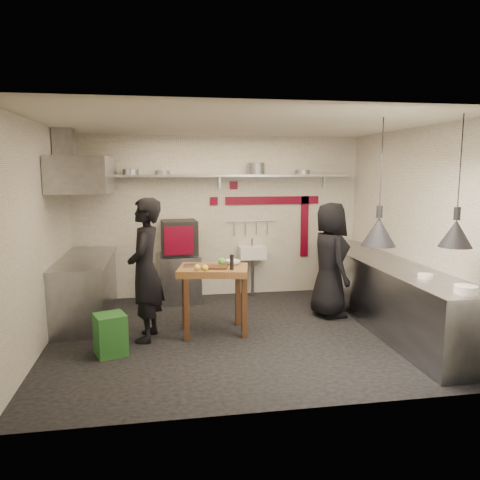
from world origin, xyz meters
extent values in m
plane|color=black|center=(0.00, 0.00, 0.00)|extent=(5.00, 5.00, 0.00)
plane|color=beige|center=(0.00, 0.00, 2.80)|extent=(5.00, 5.00, 0.00)
cube|color=silver|center=(0.00, 2.10, 1.40)|extent=(5.00, 0.04, 2.80)
cube|color=silver|center=(0.00, -2.10, 1.40)|extent=(5.00, 0.04, 2.80)
cube|color=silver|center=(-2.50, 0.00, 1.40)|extent=(0.04, 4.20, 2.80)
cube|color=silver|center=(2.50, 0.00, 1.40)|extent=(0.04, 4.20, 2.80)
cube|color=#5F0419|center=(0.95, 2.08, 1.68)|extent=(1.70, 0.02, 0.14)
cube|color=#5F0419|center=(1.55, 2.08, 1.20)|extent=(0.14, 0.02, 1.10)
cube|color=#5F0419|center=(0.25, 2.08, 1.95)|extent=(0.14, 0.02, 0.14)
cube|color=#5F0419|center=(-0.10, 2.08, 1.68)|extent=(0.14, 0.02, 0.14)
cube|color=gray|center=(0.00, 1.92, 2.12)|extent=(4.60, 0.34, 0.04)
cube|color=gray|center=(-1.90, 2.07, 2.02)|extent=(0.04, 0.06, 0.24)
cube|color=gray|center=(0.00, 2.07, 2.02)|extent=(0.04, 0.06, 0.24)
cube|color=gray|center=(1.90, 2.07, 2.02)|extent=(0.04, 0.06, 0.24)
cylinder|color=gray|center=(-1.49, 1.92, 2.19)|extent=(0.34, 0.34, 0.09)
cylinder|color=gray|center=(-0.98, 1.92, 2.18)|extent=(0.30, 0.30, 0.07)
cylinder|color=gray|center=(0.62, 1.92, 2.24)|extent=(0.35, 0.35, 0.20)
cylinder|color=gray|center=(1.44, 1.92, 2.18)|extent=(0.27, 0.27, 0.08)
cube|color=gray|center=(-0.74, 1.75, 0.40)|extent=(0.73, 0.67, 0.80)
cube|color=black|center=(-0.72, 1.81, 1.09)|extent=(0.61, 0.58, 0.58)
cube|color=#5F0419|center=(-0.74, 1.45, 1.09)|extent=(0.47, 0.06, 0.46)
cube|color=black|center=(-0.74, 1.50, 1.09)|extent=(0.40, 0.05, 0.34)
cube|color=white|center=(0.55, 1.92, 0.78)|extent=(0.46, 0.34, 0.22)
cylinder|color=gray|center=(0.55, 1.92, 0.96)|extent=(0.03, 0.03, 0.14)
cylinder|color=gray|center=(0.55, 1.88, 0.34)|extent=(0.06, 0.06, 0.66)
cylinder|color=gray|center=(0.55, 2.06, 1.32)|extent=(0.90, 0.02, 0.02)
cube|color=gray|center=(2.15, 0.00, 0.45)|extent=(0.70, 3.80, 0.90)
cube|color=gray|center=(2.15, 0.00, 0.92)|extent=(0.76, 3.90, 0.03)
cylinder|color=white|center=(2.12, -1.74, 0.97)|extent=(0.30, 0.30, 0.09)
cylinder|color=white|center=(2.10, -1.01, 0.96)|extent=(0.24, 0.24, 0.05)
cube|color=gray|center=(-2.15, 1.05, 0.45)|extent=(0.70, 1.90, 0.90)
cube|color=gray|center=(-2.15, 1.05, 0.92)|extent=(0.76, 2.00, 0.03)
cube|color=gray|center=(-2.10, 1.05, 2.15)|extent=(0.78, 1.60, 0.50)
cube|color=gray|center=(-2.35, 1.05, 2.55)|extent=(0.28, 0.28, 0.50)
cube|color=#215B22|center=(-1.65, -0.44, 0.25)|extent=(0.44, 0.44, 0.50)
cube|color=#442816|center=(-0.32, 0.04, 0.93)|extent=(0.38, 0.31, 0.02)
cylinder|color=black|center=(-0.11, -0.10, 1.02)|extent=(0.06, 0.06, 0.20)
sphere|color=yellow|center=(-0.57, -0.06, 0.96)|extent=(0.10, 0.10, 0.08)
sphere|color=yellow|center=(-0.46, -0.11, 0.96)|extent=(0.09, 0.09, 0.08)
sphere|color=#589C3B|center=(-0.20, 0.22, 0.97)|extent=(0.11, 0.11, 0.10)
cube|color=gray|center=(-0.63, 0.19, 0.94)|extent=(0.18, 0.12, 0.03)
imported|color=white|center=(-0.05, 0.22, 0.95)|extent=(0.26, 0.26, 0.06)
imported|color=black|center=(-1.23, 0.01, 0.93)|extent=(0.55, 0.74, 1.87)
imported|color=black|center=(1.49, 0.59, 0.87)|extent=(0.60, 0.88, 1.74)
camera|label=1|loc=(-1.00, -6.04, 2.21)|focal=35.00mm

